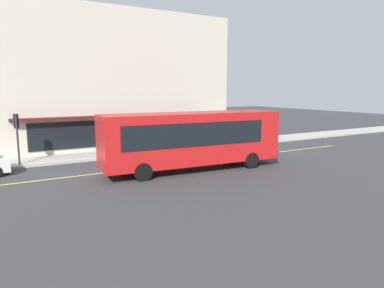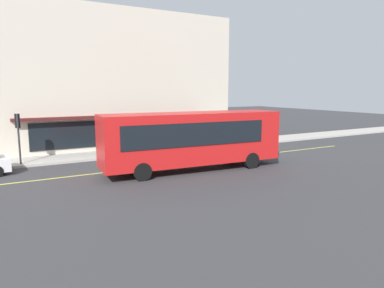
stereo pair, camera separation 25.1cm
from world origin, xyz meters
name	(u,v)px [view 1 (the left image)]	position (x,y,z in m)	size (l,w,h in m)	color
ground	(139,169)	(0.00, 0.00, 0.00)	(120.00, 120.00, 0.00)	#38383A
sidewalk	(114,154)	(0.00, 5.24, 0.07)	(80.00, 3.00, 0.15)	#B2ADA3
lane_centre_stripe	(139,169)	(0.00, 0.00, 0.00)	(36.00, 0.16, 0.01)	#D8D14C
storefront_building	(96,81)	(0.69, 12.24, 5.60)	(21.31, 11.62, 11.21)	beige
bus	(193,138)	(2.72, -1.97, 1.99)	(11.27, 3.23, 3.50)	red
traffic_light	(17,127)	(-6.42, 4.50, 2.53)	(0.30, 0.52, 3.20)	#2D2D33
pedestrian_by_curb	(164,137)	(3.67, 4.25, 1.26)	(0.34, 0.34, 1.83)	black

